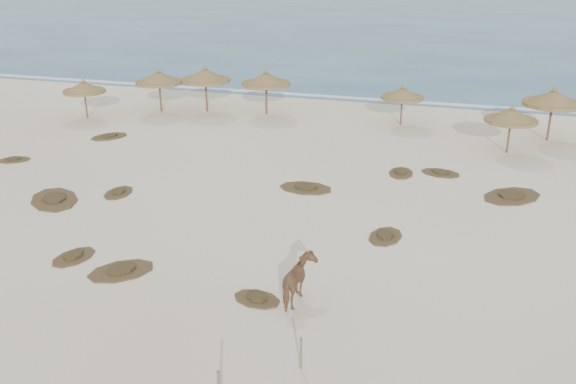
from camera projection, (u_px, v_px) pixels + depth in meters
name	position (u px, v px, depth m)	size (l,w,h in m)	color
ground	(184.00, 264.00, 22.05)	(160.00, 160.00, 0.00)	#F5EACA
ocean	(412.00, 19.00, 89.05)	(200.00, 100.00, 0.01)	navy
foam_line	(339.00, 97.00, 45.28)	(70.00, 0.60, 0.01)	silver
palapa_0	(84.00, 88.00, 39.42)	(3.00, 3.00, 2.45)	brown
palapa_1	(159.00, 78.00, 40.77)	(3.62, 3.62, 2.79)	brown
palapa_2	(205.00, 76.00, 40.79)	(4.02, 4.02, 2.97)	brown
palapa_3	(266.00, 80.00, 40.13)	(4.05, 4.05, 2.87)	brown
palapa_4	(403.00, 94.00, 37.96)	(2.70, 2.70, 2.42)	brown
palapa_5	(553.00, 99.00, 34.76)	(4.24, 4.24, 3.04)	brown
palapa_6	(511.00, 116.00, 32.87)	(3.38, 3.38, 2.53)	brown
horse	(299.00, 281.00, 19.49)	(0.79, 1.74, 1.47)	brown
fence_post_far	(301.00, 353.00, 16.55)	(0.07, 0.07, 0.94)	#726455
scrub_1	(54.00, 199.00, 27.43)	(3.40, 3.44, 0.16)	brown
scrub_2	(118.00, 192.00, 28.17)	(1.13, 1.71, 0.16)	brown
scrub_3	(306.00, 188.00, 28.71)	(2.48, 1.67, 0.16)	brown
scrub_4	(385.00, 236.00, 24.03)	(1.51, 1.99, 0.16)	brown
scrub_5	(512.00, 196.00, 27.79)	(3.33, 3.33, 0.16)	brown
scrub_6	(109.00, 136.00, 36.16)	(2.34, 2.48, 0.16)	brown
scrub_7	(401.00, 173.00, 30.54)	(1.17, 1.77, 0.16)	brown
scrub_8	(14.00, 160.00, 32.36)	(1.86, 1.65, 0.16)	brown
scrub_9	(121.00, 271.00, 21.54)	(2.64, 2.60, 0.16)	brown
scrub_10	(441.00, 173.00, 30.54)	(2.07, 1.58, 0.16)	brown
scrub_11	(74.00, 257.00, 22.48)	(1.54, 1.95, 0.16)	brown
scrub_12	(257.00, 299.00, 19.86)	(1.73, 1.31, 0.16)	brown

